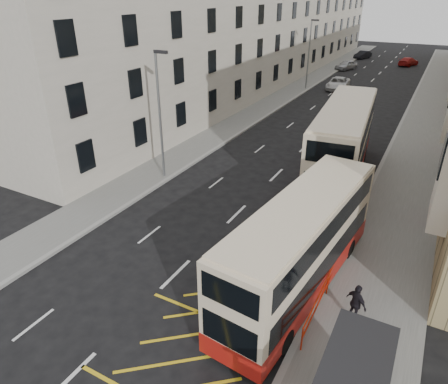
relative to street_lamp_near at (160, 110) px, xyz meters
The scene contains 17 objects.
ground 14.35m from the street_lamp_near, 62.11° to the right, with size 200.00×200.00×0.00m, color black.
pavement_right 23.47m from the street_lamp_near, 51.44° to the left, with size 4.00×120.00×0.15m, color #62615D.
pavement_left 18.60m from the street_lamp_near, 93.66° to the left, with size 3.00×120.00×0.15m, color #62615D.
kerb_right 22.30m from the street_lamp_near, 55.55° to the left, with size 0.25×120.00×0.15m, color gray.
kerb_left 18.57m from the street_lamp_near, 88.89° to the left, with size 0.25×120.00×0.15m, color gray.
road_markings 33.92m from the street_lamp_near, 79.11° to the left, with size 10.00×110.00×0.01m, color silver, non-canonical shape.
terrace_left 34.29m from the street_lamp_near, 101.93° to the left, with size 9.18×79.00×13.25m.
guard_railing 14.56m from the street_lamp_near, 26.38° to the right, with size 0.06×6.56×1.01m.
street_lamp_near is the anchor object (origin of this frame).
street_lamp_far 30.00m from the street_lamp_near, 90.00° to the left, with size 0.93×0.18×8.00m.
double_decker_front 13.22m from the street_lamp_near, 28.98° to the right, with size 3.44×10.57×4.14m.
double_decker_rear 11.73m from the street_lamp_near, 28.94° to the left, with size 4.04×12.44×4.87m.
pedestrian_far 16.06m from the street_lamp_near, 27.37° to the right, with size 0.92×0.38×1.58m, color black.
white_van 32.51m from the street_lamp_near, 83.88° to the left, with size 2.37×5.13×1.43m, color silver.
car_silver 46.49m from the street_lamp_near, 88.58° to the left, with size 1.69×4.20×1.43m, color #B6B8BE.
car_dark 59.37m from the street_lamp_near, 88.89° to the left, with size 1.41×4.05×1.34m, color black.
car_red 55.89m from the street_lamp_near, 80.42° to the left, with size 1.87×4.60×1.34m, color #AA1716.
Camera 1 is at (8.57, -7.37, 11.24)m, focal length 32.00 mm.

